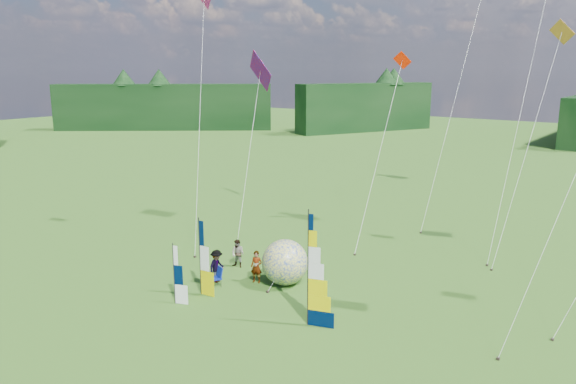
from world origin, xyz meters
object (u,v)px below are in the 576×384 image
Objects in this scene: spectator_b at (238,254)px; kite_whale at (531,58)px; spectator_c at (217,266)px; side_banner_left at (200,258)px; spectator_a at (256,267)px; feather_banner_main at (308,270)px; bol_inflatable at (285,262)px; side_banner_far at (174,275)px; camp_chair at (215,277)px; spectator_d at (283,252)px.

kite_whale reaches higher than spectator_b.
spectator_b is 2.45m from spectator_c.
side_banner_left reaches higher than spectator_a.
side_banner_left is at bearing 166.49° from feather_banner_main.
kite_whale is (11.63, 14.05, 11.10)m from spectator_b.
bol_inflatable is at bearing -106.87° from kite_whale.
side_banner_far reaches higher than bol_inflatable.
side_banner_far is at bearing -106.79° from kite_whale.
camp_chair is (-2.72, -2.50, -0.69)m from bol_inflatable.
spectator_b is 0.92× the size of spectator_c.
side_banner_far is 1.21× the size of bol_inflatable.
spectator_a is 0.98× the size of spectator_c.
spectator_a reaches higher than camp_chair.
side_banner_left reaches higher than side_banner_far.
spectator_b is at bearing 173.33° from bol_inflatable.
spectator_a is at bearing -64.22° from spectator_c.
bol_inflatable is 1.40× the size of spectator_a.
camp_chair is at bearing -79.11° from spectator_b.
spectator_c is at bearing -148.40° from bol_inflatable.
camp_chair is (0.42, -0.56, -0.36)m from spectator_c.
bol_inflatable is 3.71m from spectator_c.
side_banner_left is 4.38m from spectator_b.
bol_inflatable is 3.80m from spectator_b.
side_banner_left reaches higher than camp_chair.
camp_chair is at bearing 156.36° from feather_banner_main.
bol_inflatable is 0.10× the size of kite_whale.
side_banner_far is 1.81× the size of spectator_b.
spectator_b reaches higher than camp_chair.
side_banner_left is 3.36m from spectator_a.
feather_banner_main is 0.22× the size of kite_whale.
spectator_a is 3.13m from spectator_d.
bol_inflatable is 1.64× the size of spectator_d.
side_banner_far reaches higher than spectator_c.
side_banner_left is 1.82m from camp_chair.
spectator_d is 19.20m from kite_whale.
spectator_d is at bearing 104.52° from camp_chair.
spectator_a is (-1.38, -0.72, -0.35)m from bol_inflatable.
side_banner_left is at bearing -130.91° from spectator_a.
spectator_d is (0.69, 6.00, -1.21)m from side_banner_left.
spectator_a is at bearing 115.08° from spectator_d.
feather_banner_main reaches higher than spectator_a.
camp_chair is at bearing -151.93° from spectator_c.
spectator_b is 1.54× the size of camp_chair.
kite_whale reaches higher than side_banner_left.
side_banner_far is at bearing -118.26° from bol_inflatable.
spectator_c is (0.60, -2.37, 0.07)m from spectator_b.
kite_whale is at bearing 40.82° from side_banner_far.
spectator_d is 4.92m from camp_chair.
side_banner_far is at bearing 179.80° from feather_banner_main.
camp_chair is at bearing 95.52° from spectator_d.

